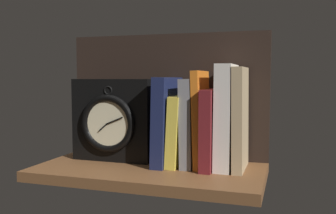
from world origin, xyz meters
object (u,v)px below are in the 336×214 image
at_px(book_yellow_seinlanguage, 179,130).
at_px(book_gray_chess, 191,122).
at_px(book_orange_pandolfini, 201,119).
at_px(book_tan_shortstories, 240,119).
at_px(framed_clock, 112,120).
at_px(book_white_catcher, 226,117).
at_px(book_maroon_dawkins, 211,128).
at_px(book_navy_bierce, 167,121).

height_order(book_yellow_seinlanguage, book_gray_chess, book_gray_chess).
relative_size(book_yellow_seinlanguage, book_orange_pandolfini, 0.74).
height_order(book_tan_shortstories, framed_clock, book_tan_shortstories).
relative_size(book_gray_chess, book_white_catcher, 0.86).
relative_size(book_tan_shortstories, framed_clock, 1.13).
bearing_deg(book_maroon_dawkins, book_gray_chess, 180.00).
height_order(book_maroon_dawkins, book_white_catcher, book_white_catcher).
bearing_deg(book_tan_shortstories, book_orange_pandolfini, 180.00).
xyz_separation_m(book_orange_pandolfini, book_tan_shortstories, (0.10, 0.00, 0.00)).
relative_size(book_gray_chess, book_tan_shortstories, 0.89).
xyz_separation_m(book_yellow_seinlanguage, book_tan_shortstories, (0.16, 0.00, 0.04)).
distance_m(book_navy_bierce, book_gray_chess, 0.06).
bearing_deg(book_yellow_seinlanguage, book_orange_pandolfini, 0.00).
xyz_separation_m(book_navy_bierce, book_maroon_dawkins, (0.12, 0.00, -0.01)).
relative_size(book_white_catcher, book_tan_shortstories, 1.03).
height_order(book_orange_pandolfini, book_white_catcher, book_white_catcher).
xyz_separation_m(book_orange_pandolfini, book_white_catcher, (0.06, 0.00, 0.01)).
relative_size(book_navy_bierce, framed_clock, 1.02).
bearing_deg(book_navy_bierce, book_orange_pandolfini, 0.00).
height_order(book_navy_bierce, book_yellow_seinlanguage, book_navy_bierce).
bearing_deg(book_yellow_seinlanguage, framed_clock, -176.12).
distance_m(book_navy_bierce, book_tan_shortstories, 0.19).
relative_size(book_yellow_seinlanguage, book_white_catcher, 0.69).
height_order(book_orange_pandolfini, book_tan_shortstories, book_tan_shortstories).
bearing_deg(book_white_catcher, book_orange_pandolfini, 180.00).
bearing_deg(book_yellow_seinlanguage, book_navy_bierce, -180.00).
bearing_deg(book_maroon_dawkins, book_navy_bierce, -180.00).
distance_m(book_maroon_dawkins, framed_clock, 0.27).
distance_m(book_navy_bierce, framed_clock, 0.15).
relative_size(book_orange_pandolfini, book_white_catcher, 0.94).
distance_m(book_orange_pandolfini, book_tan_shortstories, 0.10).
xyz_separation_m(book_gray_chess, book_tan_shortstories, (0.12, 0.00, 0.01)).
bearing_deg(book_maroon_dawkins, book_yellow_seinlanguage, 180.00).
height_order(book_orange_pandolfini, framed_clock, book_orange_pandolfini).
relative_size(book_navy_bierce, book_white_catcher, 0.88).
height_order(book_gray_chess, book_white_catcher, book_white_catcher).
bearing_deg(book_orange_pandolfini, book_white_catcher, 0.00).
bearing_deg(book_tan_shortstories, book_navy_bierce, -180.00).
bearing_deg(book_orange_pandolfini, framed_clock, -177.05).
distance_m(book_orange_pandolfini, book_maroon_dawkins, 0.03).
relative_size(book_orange_pandolfini, book_maroon_dawkins, 1.23).
bearing_deg(framed_clock, book_tan_shortstories, 2.11).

